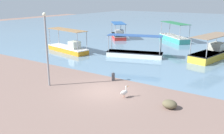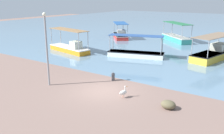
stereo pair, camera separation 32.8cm
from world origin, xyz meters
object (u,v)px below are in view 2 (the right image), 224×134
Objects in this scene: fishing_boat_far_right at (136,53)px; pelican at (123,92)px; fishing_boat_center at (214,53)px; net_pile at (168,105)px; lamp_post at (47,45)px; fishing_boat_near_right at (121,35)px; fishing_boat_outer at (176,38)px; fishing_boat_far_left at (70,47)px; mooring_bollard at (113,76)px.

pelican is (5.05, -10.71, -0.12)m from fishing_boat_far_right.
fishing_boat_center is at bearing 80.70° from pelican.
fishing_boat_center is 14.56m from net_pile.
lamp_post is (-8.41, -15.74, 2.45)m from fishing_boat_center.
fishing_boat_near_right is at bearing 123.01° from pelican.
pelican is at bearing -77.79° from fishing_boat_outer.
fishing_boat_far_left is (-15.46, -6.04, -0.08)m from fishing_boat_center.
mooring_bollard is (-2.59, 2.58, -0.02)m from pelican.
fishing_boat_outer is at bearing 16.82° from fishing_boat_near_right.
fishing_boat_far_left reaches higher than fishing_boat_center.
fishing_boat_far_right is 9.57× the size of mooring_bollard.
fishing_boat_far_right is 1.16× the size of lamp_post.
pelican is 3.65m from mooring_bollard.
mooring_bollard is (-4.98, -12.04, -0.30)m from fishing_boat_center.
lamp_post reaches higher than fishing_boat_far_left.
fishing_boat_near_right is 0.88× the size of fishing_boat_outer.
fishing_boat_outer is at bearing 87.72° from lamp_post.
net_pile is at bearing -52.29° from fishing_boat_far_right.
fishing_boat_far_right is (-0.01, -12.59, -0.08)m from fishing_boat_outer.
mooring_bollard is at bearing -83.25° from fishing_boat_outer.
fishing_boat_near_right is at bearing 120.93° from mooring_bollard.
fishing_boat_outer is 12.59m from fishing_boat_far_right.
mooring_bollard is at bearing 47.23° from lamp_post.
fishing_boat_far_right is at bearing 106.85° from mooring_bollard.
pelican is (5.04, -23.30, -0.19)m from fishing_boat_outer.
mooring_bollard is 6.27m from net_pile.
fishing_boat_far_right is at bearing -49.99° from fishing_boat_near_right.
net_pile is at bearing -86.97° from fishing_boat_center.
fishing_boat_center reaches higher than mooring_bollard.
fishing_boat_outer reaches higher than fishing_boat_near_right.
fishing_boat_near_right is 5.75× the size of net_pile.
fishing_boat_outer reaches higher than fishing_boat_center.
fishing_boat_far_right reaches higher than mooring_bollard.
mooring_bollard is 0.73× the size of net_pile.
fishing_boat_far_left is at bearing 146.73° from pelican.
lamp_post is 8.22× the size of mooring_bollard.
net_pile is at bearing -23.44° from mooring_bollard.
lamp_post reaches higher than net_pile.
fishing_boat_far_right is 11.84m from pelican.
mooring_bollard is at bearing 135.12° from pelican.
fishing_boat_far_left is 18.32m from net_pile.
fishing_boat_center is 1.27× the size of fishing_boat_near_right.
mooring_bollard is at bearing -112.47° from fishing_boat_center.
pelican is 3.17m from net_pile.
mooring_bollard is (10.89, -18.17, -0.24)m from fishing_boat_near_right.
fishing_boat_outer is 8.97× the size of mooring_bollard.
net_pile is at bearing -70.54° from fishing_boat_outer.
lamp_post is (7.46, -21.88, 2.52)m from fishing_boat_near_right.
fishing_boat_center is 7.29× the size of net_pile.
net_pile is (9.18, 1.21, -2.85)m from lamp_post.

